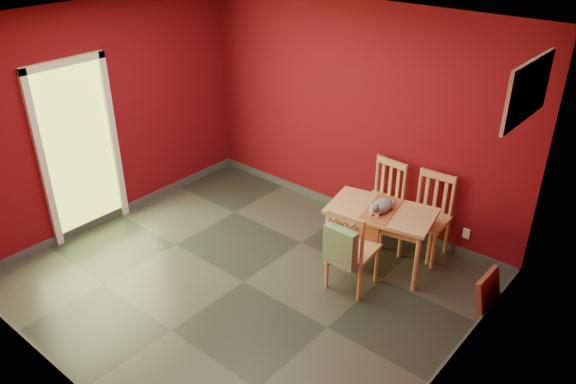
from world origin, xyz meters
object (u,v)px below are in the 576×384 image
Objects in this scene: dining_table at (381,216)px; chair_far_right at (428,215)px; chair_near at (351,248)px; cat at (382,204)px; picture_frame at (488,294)px; chair_far_left at (382,200)px; tote_bag at (340,247)px.

chair_far_right is (0.30, 0.53, -0.11)m from dining_table.
cat is at bearing 87.80° from chair_near.
chair_near is at bearing -90.04° from dining_table.
dining_table is 1.29× the size of chair_near.
picture_frame is at bearing -10.58° from cat.
chair_far_right is 1.15m from picture_frame.
chair_far_right reaches higher than chair_near.
chair_far_left reaches higher than dining_table.
cat is 1.38m from picture_frame.
chair_far_right is 0.70m from cat.
chair_far_right is at bearing 60.69° from dining_table.
chair_far_left reaches higher than tote_bag.
dining_table reaches higher than picture_frame.
dining_table is 1.33m from picture_frame.
tote_bag reaches higher than dining_table.
tote_bag is 0.77m from cat.
tote_bag is (-0.29, -1.32, 0.13)m from chair_far_right.
dining_table is 1.28× the size of chair_far_left.
picture_frame is at bearing -0.37° from dining_table.
chair_far_left is 1.01× the size of chair_near.
chair_far_left is 2.59× the size of cat.
chair_near is 1.96× the size of tote_bag.
chair_near is 0.26m from tote_bag.
chair_far_left is at bearing 103.62° from tote_bag.
dining_table is 3.31× the size of cat.
dining_table is 0.18m from cat.
chair_near is at bearing -74.37° from chair_far_left.
dining_table is 0.62m from chair_far_right.
chair_near is 0.61m from cat.
chair_far_left is 0.60m from chair_far_right.
chair_far_right reaches higher than picture_frame.
cat is at bearing -60.43° from dining_table.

